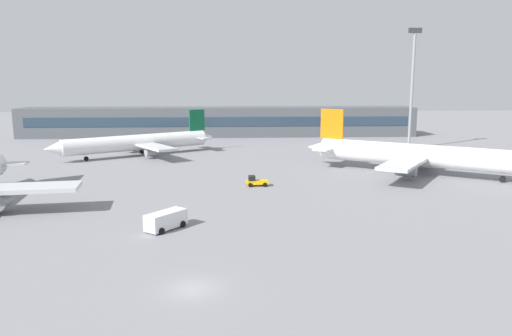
# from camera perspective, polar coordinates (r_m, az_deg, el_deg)

# --- Properties ---
(ground_plane) EXTENTS (400.00, 400.00, 0.00)m
(ground_plane) POSITION_cam_1_polar(r_m,az_deg,el_deg) (80.14, -5.37, -2.16)
(ground_plane) COLOR gray
(terminal_building) EXTENTS (121.92, 12.13, 9.00)m
(terminal_building) POSITION_cam_1_polar(r_m,az_deg,el_deg) (153.28, -4.31, 5.46)
(terminal_building) COLOR #4C5156
(terminal_building) RESTS_ON ground_plane
(airplane_mid) EXTENTS (40.50, 30.46, 11.57)m
(airplane_mid) POSITION_cam_1_polar(r_m,az_deg,el_deg) (94.25, 19.09, 1.36)
(airplane_mid) COLOR white
(airplane_mid) RESTS_ON ground_plane
(airplane_far) EXTENTS (35.98, 26.32, 10.13)m
(airplane_far) POSITION_cam_1_polar(r_m,az_deg,el_deg) (115.11, -13.86, 2.92)
(airplane_far) COLOR silver
(airplane_far) RESTS_ON ground_plane
(baggage_tug_yellow) EXTENTS (3.65, 1.92, 1.75)m
(baggage_tug_yellow) POSITION_cam_1_polar(r_m,az_deg,el_deg) (79.87, -0.03, -1.57)
(baggage_tug_yellow) COLOR #F2B20C
(baggage_tug_yellow) RESTS_ON ground_plane
(service_van_white) EXTENTS (4.83, 5.30, 2.08)m
(service_van_white) POSITION_cam_1_polar(r_m,az_deg,el_deg) (57.84, -10.53, -6.02)
(service_van_white) COLOR white
(service_van_white) RESTS_ON ground_plane
(floodlight_tower_west) EXTENTS (3.20, 0.80, 29.94)m
(floodlight_tower_west) POSITION_cam_1_polar(r_m,az_deg,el_deg) (128.97, 17.92, 9.70)
(floodlight_tower_west) COLOR gray
(floodlight_tower_west) RESTS_ON ground_plane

